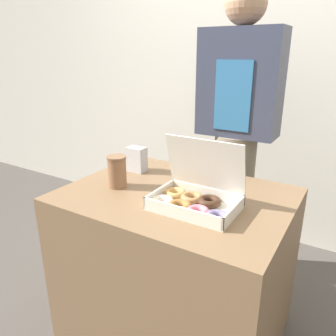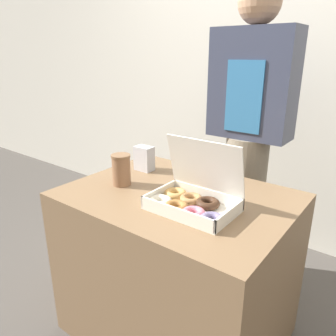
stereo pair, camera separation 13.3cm
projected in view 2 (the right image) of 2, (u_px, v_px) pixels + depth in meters
ground_plane at (176, 327)px, 1.68m from camera, size 14.00×14.00×0.00m
wall_back at (284, 58)px, 2.14m from camera, size 10.00×0.05×2.60m
table at (177, 266)px, 1.55m from camera, size 0.97×0.73×0.75m
donut_box at (190, 199)px, 1.28m from camera, size 0.36×0.23×0.27m
coffee_cup at (121, 170)px, 1.50m from camera, size 0.09×0.09×0.15m
napkin_holder at (144, 158)px, 1.70m from camera, size 0.09×0.06×0.13m
person_customer at (249, 132)px, 1.82m from camera, size 0.44×0.24×1.69m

